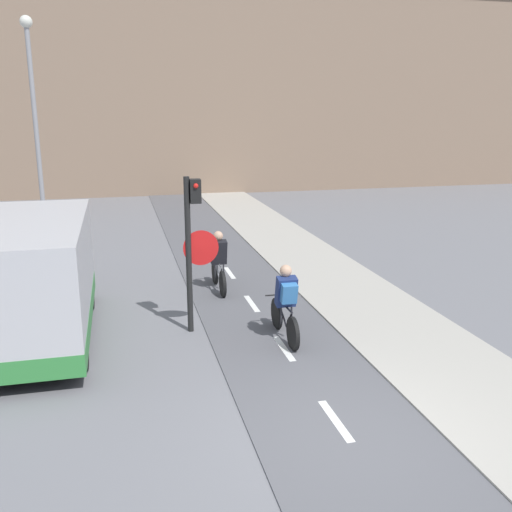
# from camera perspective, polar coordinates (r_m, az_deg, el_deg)

# --- Properties ---
(ground_plane) EXTENTS (120.00, 120.00, 0.00)m
(ground_plane) POSITION_cam_1_polar(r_m,az_deg,el_deg) (7.81, 9.36, -17.87)
(ground_plane) COLOR slate
(bike_lane) EXTENTS (2.45, 60.00, 0.02)m
(bike_lane) POSITION_cam_1_polar(r_m,az_deg,el_deg) (7.80, 9.35, -17.79)
(bike_lane) COLOR #56565B
(bike_lane) RESTS_ON ground_plane
(building_row_background) EXTENTS (60.00, 5.20, 10.36)m
(building_row_background) POSITION_cam_1_polar(r_m,az_deg,el_deg) (31.19, -9.07, 16.15)
(building_row_background) COLOR #89705B
(building_row_background) RESTS_ON ground_plane
(traffic_light_pole) EXTENTS (0.67, 0.25, 2.98)m
(traffic_light_pole) POSITION_cam_1_polar(r_m,az_deg,el_deg) (10.64, -6.34, 1.89)
(traffic_light_pole) COLOR black
(traffic_light_pole) RESTS_ON ground_plane
(street_lamp_far) EXTENTS (0.36, 0.36, 6.76)m
(street_lamp_far) POSITION_cam_1_polar(r_m,az_deg,el_deg) (18.62, -21.29, 13.44)
(street_lamp_far) COLOR gray
(street_lamp_far) RESTS_ON ground_plane
(cyclist_near) EXTENTS (0.46, 1.67, 1.44)m
(cyclist_near) POSITION_cam_1_polar(r_m,az_deg,el_deg) (10.47, 2.99, -4.83)
(cyclist_near) COLOR black
(cyclist_near) RESTS_ON ground_plane
(cyclist_far) EXTENTS (0.46, 1.66, 1.43)m
(cyclist_far) POSITION_cam_1_polar(r_m,az_deg,el_deg) (13.36, -3.75, -0.76)
(cyclist_far) COLOR black
(cyclist_far) RESTS_ON ground_plane
(van) EXTENTS (2.00, 4.72, 2.25)m
(van) POSITION_cam_1_polar(r_m,az_deg,el_deg) (11.14, -21.53, -2.44)
(van) COLOR #B7B7BC
(van) RESTS_ON ground_plane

